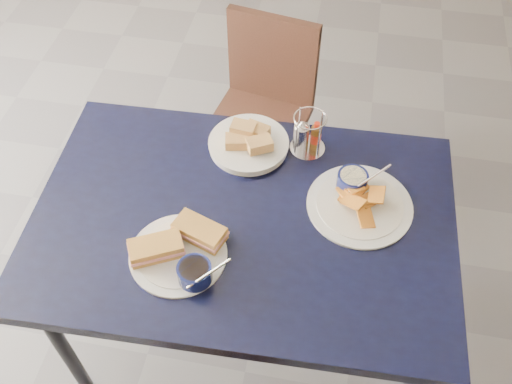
% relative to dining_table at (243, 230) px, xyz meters
% --- Properties ---
extents(ground, '(6.00, 6.00, 0.00)m').
position_rel_dining_table_xyz_m(ground, '(0.03, 0.16, -0.68)').
color(ground, '#535358').
rests_on(ground, ground).
extents(dining_table, '(1.23, 0.84, 0.75)m').
position_rel_dining_table_xyz_m(dining_table, '(0.00, 0.00, 0.00)').
color(dining_table, black).
rests_on(dining_table, ground).
extents(chair_far, '(0.44, 0.42, 0.80)m').
position_rel_dining_table_xyz_m(chair_far, '(-0.10, 0.82, -0.23)').
color(chair_far, black).
rests_on(chair_far, ground).
extents(sandwich_plate, '(0.30, 0.26, 0.12)m').
position_rel_dining_table_xyz_m(sandwich_plate, '(-0.13, -0.16, 0.09)').
color(sandwich_plate, white).
rests_on(sandwich_plate, dining_table).
extents(plantain_plate, '(0.30, 0.30, 0.12)m').
position_rel_dining_table_xyz_m(plantain_plate, '(0.31, 0.12, 0.08)').
color(plantain_plate, white).
rests_on(plantain_plate, dining_table).
extents(bread_basket, '(0.25, 0.25, 0.07)m').
position_rel_dining_table_xyz_m(bread_basket, '(-0.04, 0.27, 0.09)').
color(bread_basket, white).
rests_on(bread_basket, dining_table).
extents(condiment_caddy, '(0.11, 0.11, 0.14)m').
position_rel_dining_table_xyz_m(condiment_caddy, '(0.14, 0.30, 0.12)').
color(condiment_caddy, silver).
rests_on(condiment_caddy, dining_table).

